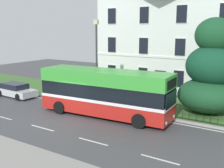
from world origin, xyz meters
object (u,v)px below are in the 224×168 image
object	(u,v)px
parked_hatchback_01	(16,90)
litter_bin	(77,91)
georgian_townhouse	(178,32)
evergreen_tree	(211,73)
street_lamp_post	(97,56)
single_decker_bus	(105,92)

from	to	relation	value
parked_hatchback_01	litter_bin	world-z (taller)	parked_hatchback_01
georgian_townhouse	evergreen_tree	world-z (taller)	georgian_townhouse
parked_hatchback_01	street_lamp_post	size ratio (longest dim) A/B	0.62
single_decker_bus	parked_hatchback_01	world-z (taller)	single_decker_bus
parked_hatchback_01	street_lamp_post	xyz separation A→B (m)	(7.71, 2.17, 3.39)
evergreen_tree	parked_hatchback_01	size ratio (longest dim) A/B	1.62
evergreen_tree	single_decker_bus	xyz separation A→B (m)	(-6.09, -4.59, -1.30)
parked_hatchback_01	single_decker_bus	bearing A→B (deg)	0.81
georgian_townhouse	single_decker_bus	size ratio (longest dim) A/B	1.50
parked_hatchback_01	evergreen_tree	bearing A→B (deg)	17.31
evergreen_tree	parked_hatchback_01	world-z (taller)	evergreen_tree
street_lamp_post	litter_bin	size ratio (longest dim) A/B	6.70
georgian_townhouse	evergreen_tree	bearing A→B (deg)	-56.38
single_decker_bus	evergreen_tree	bearing A→B (deg)	33.18
single_decker_bus	litter_bin	xyz separation A→B (m)	(-5.10, 2.90, -1.11)
evergreen_tree	street_lamp_post	size ratio (longest dim) A/B	1.01
evergreen_tree	single_decker_bus	bearing A→B (deg)	-142.99
georgian_townhouse	street_lamp_post	xyz separation A→B (m)	(-3.19, -10.26, -1.86)
evergreen_tree	litter_bin	world-z (taller)	evergreen_tree
georgian_townhouse	single_decker_bus	bearing A→B (deg)	-92.86
street_lamp_post	evergreen_tree	bearing A→B (deg)	13.40
evergreen_tree	parked_hatchback_01	xyz separation A→B (m)	(-16.36, -4.23, -2.44)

